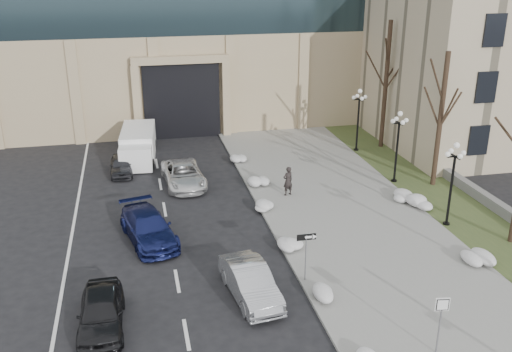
# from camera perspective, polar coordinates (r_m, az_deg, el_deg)

# --- Properties ---
(sidewalk) EXTENTS (9.00, 40.00, 0.12)m
(sidewalk) POSITION_cam_1_polar(r_m,az_deg,el_deg) (31.89, 9.65, -4.50)
(sidewalk) COLOR gray
(sidewalk) RESTS_ON ground
(curb) EXTENTS (0.30, 40.00, 0.14)m
(curb) POSITION_cam_1_polar(r_m,az_deg,el_deg) (30.58, 1.76, -5.34)
(curb) COLOR gray
(curb) RESTS_ON ground
(grass_strip) EXTENTS (4.00, 40.00, 0.10)m
(grass_strip) POSITION_cam_1_polar(r_m,az_deg,el_deg) (34.74, 19.67, -3.31)
(grass_strip) COLOR #384A25
(grass_strip) RESTS_ON ground
(stone_wall) EXTENTS (0.50, 30.00, 0.70)m
(stone_wall) POSITION_cam_1_polar(r_m,az_deg,el_deg) (37.21, 20.78, -1.34)
(stone_wall) COLOR slate
(stone_wall) RESTS_ON ground
(classical_building) EXTENTS (22.00, 18.12, 12.00)m
(classical_building) POSITION_cam_1_polar(r_m,az_deg,el_deg) (50.89, 24.02, 10.63)
(classical_building) COLOR tan
(classical_building) RESTS_ON ground
(car_a) EXTENTS (1.81, 4.32, 1.46)m
(car_a) POSITION_cam_1_polar(r_m,az_deg,el_deg) (23.63, -15.24, -12.97)
(car_a) COLOR black
(car_a) RESTS_ON ground
(car_b) EXTENTS (2.15, 4.64, 1.47)m
(car_b) POSITION_cam_1_polar(r_m,az_deg,el_deg) (24.65, -0.57, -10.57)
(car_b) COLOR #A8ABB0
(car_b) RESTS_ON ground
(car_c) EXTENTS (3.23, 5.52, 1.50)m
(car_c) POSITION_cam_1_polar(r_m,az_deg,el_deg) (29.73, -10.71, -5.08)
(car_c) COLOR navy
(car_c) RESTS_ON ground
(car_d) EXTENTS (2.71, 5.27, 1.42)m
(car_d) POSITION_cam_1_polar(r_m,az_deg,el_deg) (36.55, -7.27, 0.14)
(car_d) COLOR silver
(car_d) RESTS_ON ground
(car_e) EXTENTS (1.50, 3.61, 1.22)m
(car_e) POSITION_cam_1_polar(r_m,az_deg,el_deg) (39.29, -13.34, 1.08)
(car_e) COLOR #2D2E32
(car_e) RESTS_ON ground
(pedestrian) EXTENTS (0.77, 0.63, 1.82)m
(pedestrian) POSITION_cam_1_polar(r_m,az_deg,el_deg) (34.43, 3.21, -0.50)
(pedestrian) COLOR black
(pedestrian) RESTS_ON sidewalk
(box_truck) EXTENTS (2.79, 6.69, 2.07)m
(box_truck) POSITION_cam_1_polar(r_m,az_deg,el_deg) (41.83, -11.71, 3.00)
(box_truck) COLOR white
(box_truck) RESTS_ON ground
(one_way_sign) EXTENTS (0.90, 0.24, 2.42)m
(one_way_sign) POSITION_cam_1_polar(r_m,az_deg,el_deg) (25.18, 5.38, -6.64)
(one_way_sign) COLOR slate
(one_way_sign) RESTS_ON ground
(keep_sign) EXTENTS (0.52, 0.13, 2.45)m
(keep_sign) POSITION_cam_1_polar(r_m,az_deg,el_deg) (21.88, 18.03, -12.96)
(keep_sign) COLOR slate
(keep_sign) RESTS_ON ground
(snow_clump_c) EXTENTS (1.10, 1.60, 0.36)m
(snow_clump_c) POSITION_cam_1_polar(r_m,az_deg,el_deg) (25.07, 6.18, -11.29)
(snow_clump_c) COLOR silver
(snow_clump_c) RESTS_ON sidewalk
(snow_clump_d) EXTENTS (1.10, 1.60, 0.36)m
(snow_clump_d) POSITION_cam_1_polar(r_m,az_deg,el_deg) (28.84, 2.94, -6.57)
(snow_clump_d) COLOR silver
(snow_clump_d) RESTS_ON sidewalk
(snow_clump_e) EXTENTS (1.10, 1.60, 0.36)m
(snow_clump_e) POSITION_cam_1_polar(r_m,az_deg,el_deg) (32.40, 1.25, -3.30)
(snow_clump_e) COLOR silver
(snow_clump_e) RESTS_ON sidewalk
(snow_clump_f) EXTENTS (1.10, 1.60, 0.36)m
(snow_clump_f) POSITION_cam_1_polar(r_m,az_deg,el_deg) (36.30, 0.13, -0.53)
(snow_clump_f) COLOR silver
(snow_clump_f) RESTS_ON sidewalk
(snow_clump_g) EXTENTS (1.10, 1.60, 0.36)m
(snow_clump_g) POSITION_cam_1_polar(r_m,az_deg,el_deg) (39.95, -1.68, 1.52)
(snow_clump_g) COLOR silver
(snow_clump_g) RESTS_ON sidewalk
(snow_clump_i) EXTENTS (1.10, 1.60, 0.36)m
(snow_clump_i) POSITION_cam_1_polar(r_m,az_deg,el_deg) (29.41, 20.89, -7.48)
(snow_clump_i) COLOR silver
(snow_clump_i) RESTS_ON sidewalk
(snow_clump_j) EXTENTS (1.10, 1.60, 0.36)m
(snow_clump_j) POSITION_cam_1_polar(r_m,az_deg,el_deg) (34.26, 15.80, -2.74)
(snow_clump_j) COLOR silver
(snow_clump_j) RESTS_ON sidewalk
(snow_clump_k) EXTENTS (1.10, 1.60, 0.36)m
(snow_clump_k) POSITION_cam_1_polar(r_m,az_deg,el_deg) (35.07, 14.36, -2.03)
(snow_clump_k) COLOR silver
(snow_clump_k) RESTS_ON sidewalk
(lamppost_b) EXTENTS (1.18, 1.18, 4.76)m
(lamppost_b) POSITION_cam_1_polar(r_m,az_deg,el_deg) (31.61, 19.10, 0.28)
(lamppost_b) COLOR black
(lamppost_b) RESTS_ON ground
(lamppost_c) EXTENTS (1.18, 1.18, 4.76)m
(lamppost_c) POSITION_cam_1_polar(r_m,az_deg,el_deg) (36.96, 14.02, 3.78)
(lamppost_c) COLOR black
(lamppost_c) RESTS_ON ground
(lamppost_d) EXTENTS (1.18, 1.18, 4.76)m
(lamppost_d) POSITION_cam_1_polar(r_m,az_deg,el_deg) (42.64, 10.23, 6.35)
(lamppost_d) COLOR black
(lamppost_d) RESTS_ON ground
(tree_mid) EXTENTS (3.20, 3.20, 8.50)m
(tree_mid) POSITION_cam_1_polar(r_m,az_deg,el_deg) (36.53, 18.16, 7.12)
(tree_mid) COLOR black
(tree_mid) RESTS_ON ground
(tree_far) EXTENTS (3.20, 3.20, 9.50)m
(tree_far) POSITION_cam_1_polar(r_m,az_deg,el_deg) (43.32, 12.98, 10.56)
(tree_far) COLOR black
(tree_far) RESTS_ON ground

